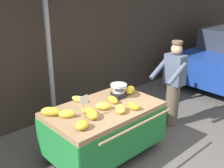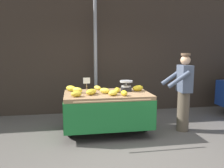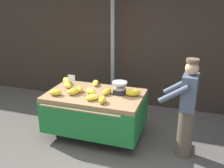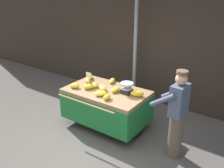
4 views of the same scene
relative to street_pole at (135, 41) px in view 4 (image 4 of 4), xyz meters
name	(u,v)px [view 4 (image 4 of 4)]	position (x,y,z in m)	size (l,w,h in m)	color
ground_plane	(88,150)	(0.33, -2.32, -1.70)	(60.00, 60.00, 0.00)	#514C47
back_wall	(157,29)	(0.33, 0.51, 0.27)	(16.00, 0.24, 3.94)	#332821
street_pole	(135,41)	(0.00, 0.00, 0.00)	(0.09, 0.09, 3.39)	gray
banana_cart	(106,100)	(0.10, -1.37, -1.04)	(1.81, 1.30, 0.89)	#93704C
weighing_scale	(127,88)	(0.54, -1.24, -0.69)	(0.28, 0.28, 0.24)	black
price_sign	(89,77)	(-0.33, -1.43, -0.56)	(0.14, 0.01, 0.34)	#997A51
banana_bunch_0	(101,94)	(0.17, -1.66, -0.76)	(0.15, 0.25, 0.10)	yellow
banana_bunch_1	(89,76)	(-0.65, -1.04, -0.75)	(0.15, 0.29, 0.13)	yellow
banana_bunch_2	(112,81)	(-0.06, -0.93, -0.76)	(0.12, 0.27, 0.09)	yellow
banana_bunch_3	(95,85)	(-0.21, -1.37, -0.76)	(0.13, 0.20, 0.10)	gold
banana_bunch_4	(116,90)	(0.32, -1.33, -0.76)	(0.12, 0.25, 0.10)	gold
banana_bunch_5	(89,86)	(-0.26, -1.53, -0.75)	(0.17, 0.23, 0.12)	gold
banana_bunch_6	(137,94)	(0.80, -1.26, -0.75)	(0.15, 0.27, 0.13)	gold
banana_bunch_7	(75,86)	(-0.55, -1.67, -0.75)	(0.17, 0.21, 0.11)	gold
banana_bunch_8	(107,97)	(0.38, -1.73, -0.76)	(0.12, 0.21, 0.11)	gold
banana_bunch_9	(88,80)	(-0.52, -1.26, -0.75)	(0.12, 0.24, 0.12)	yellow
banana_bunch_10	(103,88)	(0.04, -1.42, -0.75)	(0.14, 0.23, 0.12)	yellow
vendor_person	(177,115)	(1.76, -1.49, -0.82)	(0.60, 0.54, 1.71)	brown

